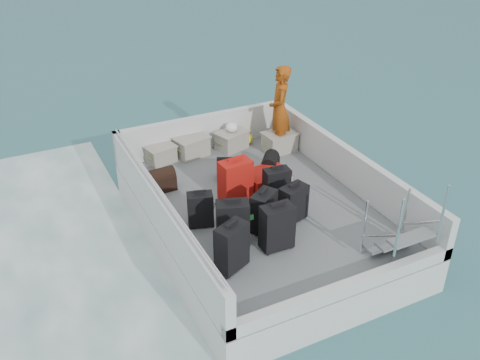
% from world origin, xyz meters
% --- Properties ---
extents(ground, '(160.00, 160.00, 0.00)m').
position_xyz_m(ground, '(0.00, 0.00, 0.00)').
color(ground, '#164150').
rests_on(ground, ground).
extents(ferry_hull, '(3.60, 5.00, 0.60)m').
position_xyz_m(ferry_hull, '(0.00, 0.00, 0.30)').
color(ferry_hull, silver).
rests_on(ferry_hull, ground).
extents(deck, '(3.30, 4.70, 0.02)m').
position_xyz_m(deck, '(0.00, 0.00, 0.61)').
color(deck, slate).
rests_on(deck, ferry_hull).
extents(deck_fittings, '(3.60, 5.00, 0.90)m').
position_xyz_m(deck_fittings, '(0.35, -0.32, 0.99)').
color(deck_fittings, silver).
rests_on(deck_fittings, deck).
extents(suitcase_0, '(0.54, 0.43, 0.72)m').
position_xyz_m(suitcase_0, '(-1.13, -1.28, 0.98)').
color(suitcase_0, black).
rests_on(suitcase_0, deck).
extents(suitcase_1, '(0.55, 0.43, 0.72)m').
position_xyz_m(suitcase_1, '(-0.87, -0.75, 0.98)').
color(suitcase_1, black).
rests_on(suitcase_1, deck).
extents(suitcase_2, '(0.45, 0.34, 0.57)m').
position_xyz_m(suitcase_2, '(-1.11, -0.10, 0.91)').
color(suitcase_2, black).
rests_on(suitcase_2, deck).
extents(suitcase_3, '(0.48, 0.29, 0.73)m').
position_xyz_m(suitcase_3, '(-0.34, -1.14, 0.98)').
color(suitcase_3, black).
rests_on(suitcase_3, deck).
extents(suitcase_4, '(0.52, 0.47, 0.66)m').
position_xyz_m(suitcase_4, '(-0.29, -0.64, 0.95)').
color(suitcase_4, black).
rests_on(suitcase_4, deck).
extents(suitcase_5, '(0.56, 0.37, 0.73)m').
position_xyz_m(suitcase_5, '(-0.29, 0.35, 0.99)').
color(suitcase_5, '#B21B0D').
rests_on(suitcase_5, deck).
extents(suitcase_6, '(0.50, 0.38, 0.62)m').
position_xyz_m(suitcase_6, '(0.26, -0.62, 0.93)').
color(suitcase_6, black).
rests_on(suitcase_6, deck).
extents(suitcase_7, '(0.45, 0.29, 0.60)m').
position_xyz_m(suitcase_7, '(0.32, 0.01, 0.92)').
color(suitcase_7, black).
rests_on(suitcase_7, deck).
extents(suitcase_8, '(0.88, 0.67, 0.31)m').
position_xyz_m(suitcase_8, '(0.38, 0.49, 0.78)').
color(suitcase_8, '#B21B0D').
rests_on(suitcase_8, deck).
extents(duffel_0, '(0.46, 0.33, 0.32)m').
position_xyz_m(duffel_0, '(-1.30, 1.22, 0.78)').
color(duffel_0, black).
rests_on(duffel_0, deck).
extents(duffel_1, '(0.48, 0.44, 0.32)m').
position_xyz_m(duffel_1, '(-0.09, 1.07, 0.78)').
color(duffel_1, black).
rests_on(duffel_1, deck).
extents(duffel_2, '(0.51, 0.53, 0.32)m').
position_xyz_m(duffel_2, '(0.67, 0.85, 0.78)').
color(duffel_2, black).
rests_on(duffel_2, deck).
extents(crate_0, '(0.58, 0.46, 0.31)m').
position_xyz_m(crate_0, '(-0.97, 2.20, 0.77)').
color(crate_0, '#A19B8C').
rests_on(crate_0, deck).
extents(crate_1, '(0.69, 0.55, 0.37)m').
position_xyz_m(crate_1, '(-0.34, 2.20, 0.80)').
color(crate_1, '#A19B8C').
rests_on(crate_1, deck).
extents(crate_2, '(0.68, 0.56, 0.35)m').
position_xyz_m(crate_2, '(0.49, 2.12, 0.80)').
color(crate_2, '#A19B8C').
rests_on(crate_2, deck).
extents(crate_3, '(0.64, 0.47, 0.37)m').
position_xyz_m(crate_3, '(1.30, 1.60, 0.81)').
color(crate_3, '#A19B8C').
rests_on(crate_3, deck).
extents(yellow_bag, '(0.28, 0.26, 0.22)m').
position_xyz_m(yellow_bag, '(0.86, 2.20, 0.73)').
color(yellow_bag, yellow).
rests_on(yellow_bag, deck).
extents(white_bag, '(0.24, 0.24, 0.18)m').
position_xyz_m(white_bag, '(0.49, 2.12, 1.06)').
color(white_bag, white).
rests_on(white_bag, crate_2).
extents(passenger, '(0.66, 0.76, 1.75)m').
position_xyz_m(passenger, '(1.30, 1.65, 1.49)').
color(passenger, '#C65712').
rests_on(passenger, deck).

